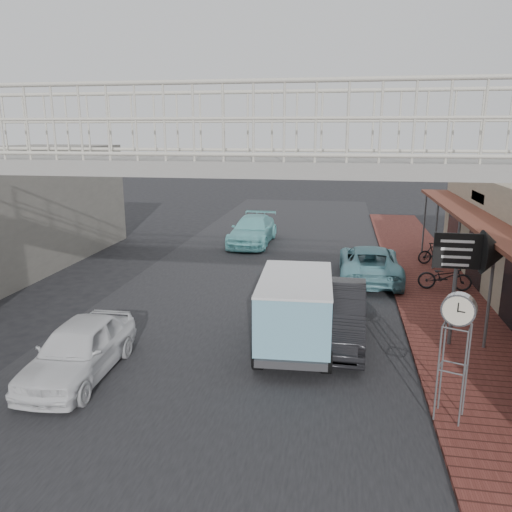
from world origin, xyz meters
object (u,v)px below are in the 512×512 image
at_px(motorcycle_near, 445,277).
at_px(motorcycle_far, 435,253).
at_px(white_hatchback, 79,349).
at_px(angkot_far, 253,230).
at_px(arrow_sign, 490,254).
at_px(street_clock, 458,315).
at_px(angkot_curb, 369,263).
at_px(dark_sedan, 335,313).
at_px(angkot_van, 296,302).

xyz_separation_m(motorcycle_near, motorcycle_far, (0.31, 3.77, -0.03)).
height_order(white_hatchback, angkot_far, angkot_far).
relative_size(motorcycle_near, arrow_sign, 0.59).
relative_size(street_clock, arrow_sign, 0.83).
distance_m(angkot_curb, motorcycle_near, 2.86).
height_order(white_hatchback, motorcycle_near, white_hatchback).
relative_size(white_hatchback, motorcycle_near, 2.12).
bearing_deg(angkot_far, street_clock, -65.09).
xyz_separation_m(dark_sedan, angkot_van, (-1.04, -0.77, 0.52)).
distance_m(angkot_far, motorcycle_far, 9.07).
xyz_separation_m(angkot_far, angkot_van, (3.38, -12.43, 0.58)).
bearing_deg(dark_sedan, motorcycle_near, 53.35).
bearing_deg(street_clock, angkot_far, 133.97).
bearing_deg(angkot_far, dark_sedan, -67.92).
height_order(white_hatchback, motorcycle_far, white_hatchback).
xyz_separation_m(motorcycle_far, arrow_sign, (-0.31, -8.75, 2.08)).
bearing_deg(angkot_van, dark_sedan, 34.08).
distance_m(dark_sedan, street_clock, 4.70).
bearing_deg(street_clock, motorcycle_far, 102.12).
bearing_deg(street_clock, arrow_sign, 88.27).
xyz_separation_m(angkot_curb, angkot_far, (-5.64, 5.60, 0.03)).
distance_m(angkot_curb, angkot_van, 7.22).
height_order(street_clock, arrow_sign, arrow_sign).
relative_size(angkot_far, arrow_sign, 1.55).
distance_m(motorcycle_far, street_clock, 12.71).
xyz_separation_m(white_hatchback, motorcycle_near, (9.76, 8.12, -0.08)).
relative_size(white_hatchback, angkot_far, 0.80).
bearing_deg(street_clock, angkot_van, 158.39).
relative_size(angkot_far, motorcycle_near, 2.64).
bearing_deg(arrow_sign, motorcycle_far, 88.44).
xyz_separation_m(white_hatchback, arrow_sign, (9.76, 3.14, 1.97)).
relative_size(angkot_curb, street_clock, 1.88).
distance_m(dark_sedan, angkot_far, 12.47).
xyz_separation_m(street_clock, arrow_sign, (1.51, 3.71, 0.38)).
bearing_deg(arrow_sign, angkot_van, -171.63).
relative_size(white_hatchback, dark_sedan, 0.84).
xyz_separation_m(angkot_curb, street_clock, (1.10, -9.86, 1.58)).
distance_m(dark_sedan, angkot_van, 1.39).
distance_m(white_hatchback, motorcycle_near, 12.69).
bearing_deg(motorcycle_far, white_hatchback, 125.40).
height_order(motorcycle_far, street_clock, street_clock).
distance_m(dark_sedan, motorcycle_far, 9.60).
bearing_deg(dark_sedan, angkot_van, -142.00).
bearing_deg(motorcycle_near, white_hatchback, 133.74).
bearing_deg(motorcycle_far, motorcycle_near, 160.94).
bearing_deg(angkot_van, angkot_far, 102.72).
xyz_separation_m(dark_sedan, street_clock, (2.33, -3.80, 1.49)).
distance_m(white_hatchback, angkot_curb, 11.72).
bearing_deg(white_hatchback, street_clock, -5.62).
bearing_deg(white_hatchback, motorcycle_near, 38.09).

